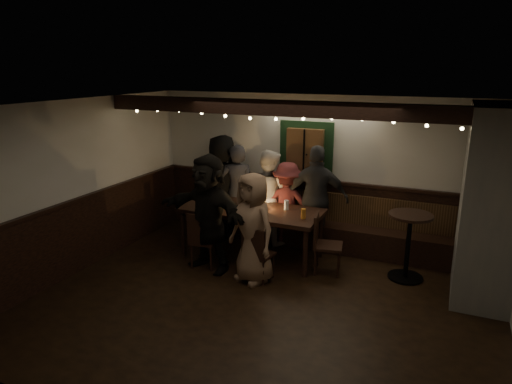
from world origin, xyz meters
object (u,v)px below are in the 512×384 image
at_px(person_a, 222,186).
at_px(person_b, 237,192).
at_px(chair_end, 322,240).
at_px(chair_near_left, 203,237).
at_px(high_top, 409,238).
at_px(person_c, 269,197).
at_px(chair_near_right, 256,251).
at_px(dining_table, 251,213).
at_px(person_g, 253,228).
at_px(person_e, 317,199).
at_px(person_d, 287,204).
at_px(person_f, 208,213).

distance_m(person_a, person_b, 0.33).
bearing_deg(chair_end, person_a, 158.86).
relative_size(chair_near_left, high_top, 0.90).
bearing_deg(person_c, chair_near_right, 122.33).
xyz_separation_m(dining_table, person_g, (0.39, -0.80, 0.06)).
relative_size(dining_table, person_a, 1.22).
relative_size(person_a, person_e, 1.04).
height_order(high_top, person_d, person_d).
bearing_deg(person_f, chair_near_left, -143.20).
relative_size(dining_table, person_c, 1.37).
bearing_deg(person_b, chair_near_left, 70.56).
distance_m(chair_near_right, person_c, 1.66).
bearing_deg(person_c, person_e, -164.07).
relative_size(person_b, person_g, 1.07).
bearing_deg(person_b, chair_end, 133.91).
bearing_deg(person_b, dining_table, 107.93).
distance_m(chair_end, person_g, 1.13).
relative_size(chair_near_left, chair_near_right, 1.08).
bearing_deg(person_f, person_g, 7.05).
height_order(chair_near_right, person_d, person_d).
xyz_separation_m(chair_near_right, chair_end, (0.78, 0.70, 0.05)).
distance_m(chair_near_right, person_f, 0.97).
height_order(person_c, person_e, person_e).
xyz_separation_m(chair_end, high_top, (1.21, 0.28, 0.11)).
xyz_separation_m(chair_near_left, person_a, (-0.40, 1.44, 0.43)).
bearing_deg(dining_table, person_b, 130.69).
relative_size(person_b, person_c, 1.04).
relative_size(chair_end, person_g, 0.57).
distance_m(chair_near_right, person_a, 2.09).
xyz_separation_m(person_d, person_g, (0.02, -1.51, 0.07)).
bearing_deg(person_f, high_top, 31.63).
xyz_separation_m(chair_near_left, chair_end, (1.73, 0.61, 0.01)).
bearing_deg(person_f, person_a, 124.51).
distance_m(chair_near_right, person_b, 1.85).
height_order(chair_end, person_f, person_f).
xyz_separation_m(chair_near_left, person_g, (0.88, -0.07, 0.30)).
bearing_deg(high_top, person_e, 160.19).
distance_m(person_d, person_e, 0.55).
bearing_deg(person_d, chair_end, 124.29).
height_order(person_c, person_f, person_f).
xyz_separation_m(person_f, person_g, (0.79, -0.11, -0.10)).
bearing_deg(person_f, person_c, 88.96).
height_order(dining_table, person_d, person_d).
distance_m(high_top, person_c, 2.51).
relative_size(person_b, person_e, 0.96).
xyz_separation_m(person_e, person_f, (-1.29, -1.42, 0.01)).
xyz_separation_m(chair_near_left, person_c, (0.50, 1.46, 0.33)).
bearing_deg(person_f, person_d, 76.47).
xyz_separation_m(person_a, person_e, (1.78, 0.02, -0.03)).
bearing_deg(person_f, person_e, 62.69).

